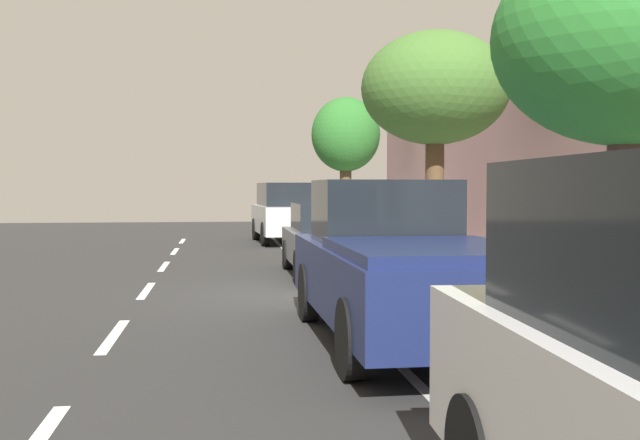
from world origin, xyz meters
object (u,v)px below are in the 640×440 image
at_px(parked_pickup_dark_blue_second, 399,267).
at_px(fire_hydrant, 494,281).
at_px(street_tree_far_end, 435,90).
at_px(bicycle_at_curb, 331,243).
at_px(cyclist_with_backpack, 342,217).
at_px(street_tree_mid_block, 627,41).
at_px(parked_suv_silver_far, 286,212).
at_px(street_tree_corner, 346,136).
at_px(parked_sedan_grey_mid, 332,240).

xyz_separation_m(parked_pickup_dark_blue_second, fire_hydrant, (1.62, 1.17, -0.33)).
xyz_separation_m(parked_pickup_dark_blue_second, street_tree_far_end, (2.26, 6.48, 2.95)).
relative_size(bicycle_at_curb, fire_hydrant, 1.62).
height_order(parked_pickup_dark_blue_second, cyclist_with_backpack, parked_pickup_dark_blue_second).
bearing_deg(cyclist_with_backpack, street_tree_mid_block, -83.38).
xyz_separation_m(cyclist_with_backpack, fire_hydrant, (0.68, -9.17, -0.53)).
height_order(parked_pickup_dark_blue_second, street_tree_far_end, street_tree_far_end).
bearing_deg(parked_pickup_dark_blue_second, parked_suv_silver_far, 89.94).
relative_size(street_tree_corner, fire_hydrant, 5.83).
height_order(bicycle_at_curb, fire_hydrant, fire_hydrant).
bearing_deg(parked_pickup_dark_blue_second, street_tree_far_end, 70.75).
relative_size(parked_sedan_grey_mid, street_tree_corner, 0.90).
bearing_deg(fire_hydrant, street_tree_far_end, 83.06).
bearing_deg(cyclist_with_backpack, bicycle_at_curb, 116.60).
bearing_deg(bicycle_at_curb, street_tree_mid_block, -82.58).
relative_size(parked_sedan_grey_mid, street_tree_mid_block, 0.98).
bearing_deg(parked_sedan_grey_mid, street_tree_far_end, -9.86).
relative_size(parked_suv_silver_far, street_tree_far_end, 0.97).
height_order(parked_suv_silver_far, street_tree_corner, street_tree_corner).
bearing_deg(street_tree_mid_block, fire_hydrant, 106.07).
bearing_deg(parked_sedan_grey_mid, parked_pickup_dark_blue_second, -91.43).
bearing_deg(bicycle_at_curb, fire_hydrant, -84.67).
distance_m(parked_suv_silver_far, street_tree_far_end, 10.61).
bearing_deg(bicycle_at_curb, street_tree_corner, 77.92).
bearing_deg(cyclist_with_backpack, street_tree_far_end, -71.06).
relative_size(cyclist_with_backpack, street_tree_mid_block, 0.40).
bearing_deg(street_tree_corner, parked_pickup_dark_blue_second, -97.17).
xyz_separation_m(street_tree_mid_block, street_tree_corner, (-0.00, 19.06, 0.21)).
bearing_deg(parked_pickup_dark_blue_second, parked_sedan_grey_mid, 88.57).
bearing_deg(parked_pickup_dark_blue_second, street_tree_mid_block, -25.38).
xyz_separation_m(parked_sedan_grey_mid, fire_hydrant, (1.45, -5.67, -0.19)).
distance_m(parked_suv_silver_far, bicycle_at_curb, 5.76).
bearing_deg(street_tree_mid_block, parked_pickup_dark_blue_second, 154.62).
relative_size(parked_suv_silver_far, bicycle_at_curb, 3.53).
relative_size(street_tree_mid_block, street_tree_corner, 0.92).
bearing_deg(street_tree_corner, street_tree_mid_block, -90.00).
bearing_deg(parked_suv_silver_far, fire_hydrant, -84.02).
distance_m(cyclist_with_backpack, fire_hydrant, 9.21).
height_order(parked_sedan_grey_mid, street_tree_far_end, street_tree_far_end).
bearing_deg(parked_suv_silver_far, parked_sedan_grey_mid, -89.08).
relative_size(street_tree_far_end, fire_hydrant, 5.86).
distance_m(cyclist_with_backpack, street_tree_far_end, 4.92).
relative_size(parked_pickup_dark_blue_second, parked_sedan_grey_mid, 1.21).
bearing_deg(parked_suv_silver_far, bicycle_at_curb, -82.93).
xyz_separation_m(parked_suv_silver_far, street_tree_mid_block, (2.25, -17.53, 2.42)).
bearing_deg(parked_suv_silver_far, cyclist_with_backpack, -81.42).
height_order(bicycle_at_curb, street_tree_mid_block, street_tree_mid_block).
distance_m(parked_suv_silver_far, street_tree_corner, 3.78).
bearing_deg(parked_sedan_grey_mid, street_tree_mid_block, -75.20).
distance_m(street_tree_far_end, street_tree_corner, 11.50).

